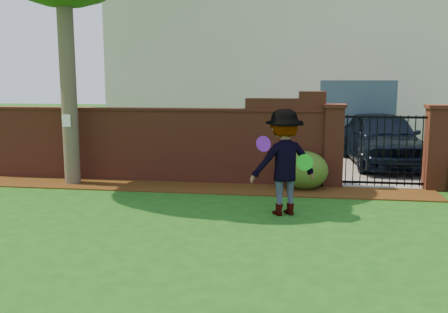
# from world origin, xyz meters

# --- Properties ---
(ground) EXTENTS (80.00, 80.00, 0.01)m
(ground) POSITION_xyz_m (0.00, 0.00, -0.01)
(ground) COLOR #194F13
(ground) RESTS_ON ground
(mulch_bed) EXTENTS (11.10, 1.08, 0.03)m
(mulch_bed) POSITION_xyz_m (-0.95, 3.34, 0.01)
(mulch_bed) COLOR #3A210A
(mulch_bed) RESTS_ON ground
(brick_wall) EXTENTS (8.70, 0.31, 2.16)m
(brick_wall) POSITION_xyz_m (-2.01, 4.00, 0.93)
(brick_wall) COLOR maroon
(brick_wall) RESTS_ON ground
(pillar_left) EXTENTS (0.50, 0.50, 1.88)m
(pillar_left) POSITION_xyz_m (2.40, 4.00, 0.96)
(pillar_left) COLOR maroon
(pillar_left) RESTS_ON ground
(pillar_right) EXTENTS (0.50, 0.50, 1.88)m
(pillar_right) POSITION_xyz_m (4.60, 4.00, 0.96)
(pillar_right) COLOR maroon
(pillar_right) RESTS_ON ground
(iron_gate) EXTENTS (1.78, 0.03, 1.60)m
(iron_gate) POSITION_xyz_m (3.50, 4.00, 0.85)
(iron_gate) COLOR black
(iron_gate) RESTS_ON ground
(driveway) EXTENTS (3.20, 8.00, 0.01)m
(driveway) POSITION_xyz_m (3.50, 8.00, 0.01)
(driveway) COLOR gray
(driveway) RESTS_ON ground
(house) EXTENTS (12.40, 6.40, 6.30)m
(house) POSITION_xyz_m (1.00, 12.00, 3.16)
(house) COLOR #EDE0C6
(house) RESTS_ON ground
(car) EXTENTS (2.13, 4.65, 1.54)m
(car) POSITION_xyz_m (4.00, 6.86, 0.77)
(car) COLOR black
(car) RESTS_ON ground
(paper_notice) EXTENTS (0.20, 0.01, 0.28)m
(paper_notice) POSITION_xyz_m (-3.60, 3.21, 1.50)
(paper_notice) COLOR white
(paper_notice) RESTS_ON tree
(shrub_left) EXTENTS (1.04, 1.04, 0.85)m
(shrub_left) POSITION_xyz_m (1.76, 3.63, 0.43)
(shrub_left) COLOR #275118
(shrub_left) RESTS_ON ground
(man) EXTENTS (1.41, 1.14, 1.90)m
(man) POSITION_xyz_m (1.36, 1.48, 0.95)
(man) COLOR gray
(man) RESTS_ON ground
(frisbee_purple) EXTENTS (0.27, 0.22, 0.27)m
(frisbee_purple) POSITION_xyz_m (1.01, 1.19, 1.32)
(frisbee_purple) COLOR purple
(frisbee_purple) RESTS_ON man
(frisbee_green) EXTENTS (0.29, 0.08, 0.29)m
(frisbee_green) POSITION_xyz_m (1.72, 1.40, 0.98)
(frisbee_green) COLOR #16AB1A
(frisbee_green) RESTS_ON man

